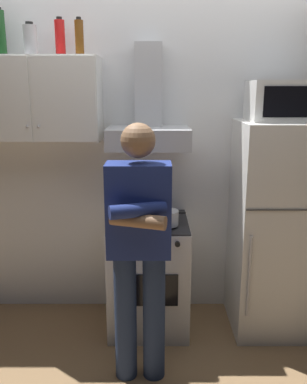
{
  "coord_description": "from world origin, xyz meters",
  "views": [
    {
      "loc": [
        -0.01,
        -2.64,
        1.82
      ],
      "look_at": [
        0.0,
        0.0,
        1.15
      ],
      "focal_mm": 37.9,
      "sensor_mm": 36.0,
      "label": 1
    }
  ],
  "objects_px": {
    "refrigerator": "(272,229)",
    "bottle_canister_steel": "(28,40)",
    "cooking_pot": "(165,218)",
    "upper_cabinet": "(36,99)",
    "stove_oven": "(147,274)",
    "person_standing": "(137,247)",
    "microwave": "(281,101)",
    "bottle_beer_brown": "(77,37)",
    "range_hood": "(146,120)",
    "bottle_soda_red": "(58,38)"
  },
  "relations": [
    {
      "from": "refrigerator",
      "to": "bottle_canister_steel",
      "type": "bearing_deg",
      "value": 177.07
    },
    {
      "from": "refrigerator",
      "to": "cooking_pot",
      "type": "relative_size",
      "value": 5.81
    },
    {
      "from": "upper_cabinet",
      "to": "stove_oven",
      "type": "xyz_separation_m",
      "value": [
        0.8,
        -0.13,
        -1.32
      ]
    },
    {
      "from": "upper_cabinet",
      "to": "stove_oven",
      "type": "distance_m",
      "value": 1.55
    },
    {
      "from": "person_standing",
      "to": "refrigerator",
      "type": "bearing_deg",
      "value": 31.23
    },
    {
      "from": "microwave",
      "to": "person_standing",
      "type": "relative_size",
      "value": 0.29
    },
    {
      "from": "stove_oven",
      "to": "bottle_canister_steel",
      "type": "relative_size",
      "value": 3.99
    },
    {
      "from": "refrigerator",
      "to": "person_standing",
      "type": "relative_size",
      "value": 0.98
    },
    {
      "from": "microwave",
      "to": "bottle_canister_steel",
      "type": "xyz_separation_m",
      "value": [
        -1.77,
        0.07,
        0.41
      ]
    },
    {
      "from": "stove_oven",
      "to": "refrigerator",
      "type": "xyz_separation_m",
      "value": [
        0.95,
        0.0,
        0.37
      ]
    },
    {
      "from": "microwave",
      "to": "stove_oven",
      "type": "bearing_deg",
      "value": -178.85
    },
    {
      "from": "upper_cabinet",
      "to": "cooking_pot",
      "type": "bearing_deg",
      "value": -14.73
    },
    {
      "from": "person_standing",
      "to": "bottle_beer_brown",
      "type": "height_order",
      "value": "bottle_beer_brown"
    },
    {
      "from": "stove_oven",
      "to": "range_hood",
      "type": "relative_size",
      "value": 1.17
    },
    {
      "from": "stove_oven",
      "to": "refrigerator",
      "type": "distance_m",
      "value": 1.02
    },
    {
      "from": "upper_cabinet",
      "to": "range_hood",
      "type": "bearing_deg",
      "value": 0.09
    },
    {
      "from": "range_hood",
      "to": "bottle_canister_steel",
      "type": "bearing_deg",
      "value": -177.51
    },
    {
      "from": "person_standing",
      "to": "bottle_beer_brown",
      "type": "bearing_deg",
      "value": 121.28
    },
    {
      "from": "upper_cabinet",
      "to": "bottle_soda_red",
      "type": "distance_m",
      "value": 0.46
    },
    {
      "from": "range_hood",
      "to": "microwave",
      "type": "distance_m",
      "value": 0.97
    },
    {
      "from": "upper_cabinet",
      "to": "bottle_soda_red",
      "type": "height_order",
      "value": "bottle_soda_red"
    },
    {
      "from": "refrigerator",
      "to": "microwave",
      "type": "relative_size",
      "value": 3.33
    },
    {
      "from": "refrigerator",
      "to": "bottle_beer_brown",
      "type": "xyz_separation_m",
      "value": [
        -1.43,
        0.1,
        1.37
      ]
    },
    {
      "from": "refrigerator",
      "to": "microwave",
      "type": "xyz_separation_m",
      "value": [
        -0.0,
        0.02,
        0.94
      ]
    },
    {
      "from": "range_hood",
      "to": "bottle_soda_red",
      "type": "bearing_deg",
      "value": 176.91
    },
    {
      "from": "range_hood",
      "to": "microwave",
      "type": "xyz_separation_m",
      "value": [
        0.95,
        -0.11,
        0.14
      ]
    },
    {
      "from": "person_standing",
      "to": "stove_oven",
      "type": "bearing_deg",
      "value": 85.28
    },
    {
      "from": "stove_oven",
      "to": "bottle_beer_brown",
      "type": "relative_size",
      "value": 3.48
    },
    {
      "from": "person_standing",
      "to": "bottle_canister_steel",
      "type": "xyz_separation_m",
      "value": [
        -0.77,
        0.7,
        1.25
      ]
    },
    {
      "from": "refrigerator",
      "to": "cooking_pot",
      "type": "height_order",
      "value": "refrigerator"
    },
    {
      "from": "cooking_pot",
      "to": "range_hood",
      "type": "bearing_deg",
      "value": 117.88
    },
    {
      "from": "refrigerator",
      "to": "range_hood",
      "type": "bearing_deg",
      "value": 172.45
    },
    {
      "from": "bottle_canister_steel",
      "to": "cooking_pot",
      "type": "bearing_deg",
      "value": -12.51
    },
    {
      "from": "stove_oven",
      "to": "bottle_soda_red",
      "type": "distance_m",
      "value": 1.86
    },
    {
      "from": "upper_cabinet",
      "to": "bottle_canister_steel",
      "type": "relative_size",
      "value": 4.11
    },
    {
      "from": "refrigerator",
      "to": "stove_oven",
      "type": "bearing_deg",
      "value": -179.96
    },
    {
      "from": "range_hood",
      "to": "cooking_pot",
      "type": "relative_size",
      "value": 2.72
    },
    {
      "from": "stove_oven",
      "to": "bottle_beer_brown",
      "type": "bearing_deg",
      "value": 168.33
    },
    {
      "from": "person_standing",
      "to": "bottle_soda_red",
      "type": "height_order",
      "value": "bottle_soda_red"
    },
    {
      "from": "range_hood",
      "to": "person_standing",
      "type": "relative_size",
      "value": 0.46
    },
    {
      "from": "range_hood",
      "to": "bottle_beer_brown",
      "type": "distance_m",
      "value": 0.75
    },
    {
      "from": "bottle_soda_red",
      "to": "microwave",
      "type": "bearing_deg",
      "value": -5.13
    },
    {
      "from": "bottle_canister_steel",
      "to": "bottle_beer_brown",
      "type": "height_order",
      "value": "bottle_beer_brown"
    },
    {
      "from": "refrigerator",
      "to": "microwave",
      "type": "height_order",
      "value": "microwave"
    },
    {
      "from": "refrigerator",
      "to": "bottle_beer_brown",
      "type": "distance_m",
      "value": 1.98
    },
    {
      "from": "stove_oven",
      "to": "cooking_pot",
      "type": "relative_size",
      "value": 3.18
    },
    {
      "from": "stove_oven",
      "to": "bottle_soda_red",
      "type": "xyz_separation_m",
      "value": [
        -0.62,
        0.16,
        1.74
      ]
    },
    {
      "from": "cooking_pot",
      "to": "bottle_soda_red",
      "type": "relative_size",
      "value": 1.05
    },
    {
      "from": "upper_cabinet",
      "to": "cooking_pot",
      "type": "height_order",
      "value": "upper_cabinet"
    },
    {
      "from": "range_hood",
      "to": "bottle_canister_steel",
      "type": "xyz_separation_m",
      "value": [
        -0.82,
        -0.04,
        0.56
      ]
    }
  ]
}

